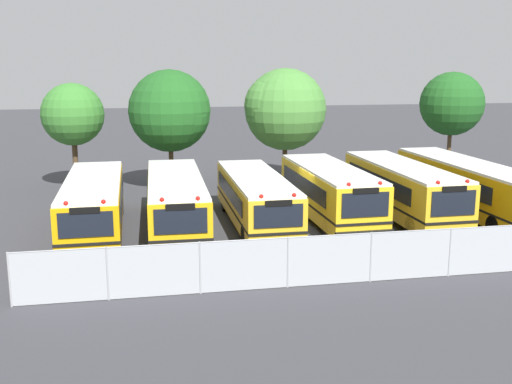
# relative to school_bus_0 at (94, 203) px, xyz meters

# --- Properties ---
(ground_plane) EXTENTS (160.00, 160.00, 0.00)m
(ground_plane) POSITION_rel_school_bus_0_xyz_m (9.14, -0.10, -1.36)
(ground_plane) COLOR #38383D
(school_bus_0) EXTENTS (2.58, 10.35, 2.58)m
(school_bus_0) POSITION_rel_school_bus_0_xyz_m (0.00, 0.00, 0.00)
(school_bus_0) COLOR #EAA80C
(school_bus_0) RESTS_ON ground_plane
(school_bus_1) EXTENTS (2.72, 10.40, 2.62)m
(school_bus_1) POSITION_rel_school_bus_0_xyz_m (3.63, -0.25, 0.02)
(school_bus_1) COLOR yellow
(school_bus_1) RESTS_ON ground_plane
(school_bus_2) EXTENTS (2.52, 9.85, 2.51)m
(school_bus_2) POSITION_rel_school_bus_0_xyz_m (7.37, -0.15, -0.03)
(school_bus_2) COLOR yellow
(school_bus_2) RESTS_ON ground_plane
(school_bus_3) EXTENTS (2.68, 9.33, 2.75)m
(school_bus_3) POSITION_rel_school_bus_0_xyz_m (11.06, 0.11, 0.08)
(school_bus_3) COLOR yellow
(school_bus_3) RESTS_ON ground_plane
(school_bus_4) EXTENTS (2.54, 10.02, 2.80)m
(school_bus_4) POSITION_rel_school_bus_0_xyz_m (14.71, -0.09, 0.11)
(school_bus_4) COLOR yellow
(school_bus_4) RESTS_ON ground_plane
(school_bus_5) EXTENTS (2.58, 11.41, 2.80)m
(school_bus_5) POSITION_rel_school_bus_0_xyz_m (18.21, -0.00, 0.11)
(school_bus_5) COLOR #EAA80C
(school_bus_5) RESTS_ON ground_plane
(tree_0) EXTENTS (3.73, 3.73, 6.38)m
(tree_0) POSITION_rel_school_bus_0_xyz_m (-1.69, 10.47, 3.15)
(tree_0) COLOR #4C3823
(tree_0) RESTS_ON ground_plane
(tree_1) EXTENTS (4.83, 4.83, 7.17)m
(tree_1) POSITION_rel_school_bus_0_xyz_m (4.09, 8.78, 3.33)
(tree_1) COLOR #4C3823
(tree_1) RESTS_ON ground_plane
(tree_2) EXTENTS (5.22, 5.16, 7.23)m
(tree_2) POSITION_rel_school_bus_0_xyz_m (11.06, 10.16, 3.35)
(tree_2) COLOR #4C3823
(tree_2) RESTS_ON ground_plane
(tree_3) EXTENTS (4.37, 4.37, 6.95)m
(tree_3) POSITION_rel_school_bus_0_xyz_m (23.21, 11.49, 3.41)
(tree_3) COLOR #4C3823
(tree_3) RESTS_ON ground_plane
(chainlink_fence) EXTENTS (23.87, 0.07, 1.80)m
(chainlink_fence) POSITION_rel_school_bus_0_xyz_m (9.86, -8.36, -0.43)
(chainlink_fence) COLOR #9EA0A3
(chainlink_fence) RESTS_ON ground_plane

